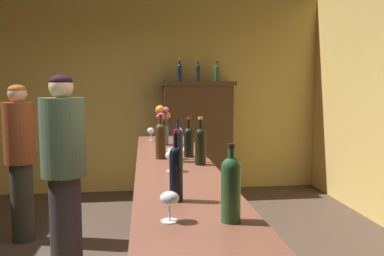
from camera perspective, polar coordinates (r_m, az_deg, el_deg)
The scene contains 20 objects.
wall_back at distance 5.99m, azimuth -9.41°, elevation 4.86°, with size 5.95×0.12×2.93m, color #D6B258.
bar_counter at distance 2.83m, azimuth -2.37°, elevation -15.78°, with size 0.53×3.15×1.05m.
display_cabinet at distance 5.79m, azimuth 0.84°, elevation -1.10°, with size 1.07×0.40×1.65m.
wine_bottle_rose at distance 2.90m, azimuth -4.57°, elevation -1.62°, with size 0.08×0.08×0.33m.
wine_bottle_chardonnay at distance 1.83m, azimuth -2.31°, elevation -6.22°, with size 0.06×0.06×0.33m.
wine_bottle_merlot at distance 1.56m, azimuth 5.65°, elevation -8.42°, with size 0.08×0.08×0.31m.
wine_bottle_pinot at distance 2.78m, azimuth -2.05°, elevation -2.21°, with size 0.07×0.07×0.31m.
wine_bottle_malbec at distance 2.67m, azimuth 1.23°, elevation -2.33°, with size 0.07×0.07×0.33m.
wine_bottle_syrah at distance 2.97m, azimuth -0.47°, elevation -1.81°, with size 0.07×0.07×0.30m.
wine_glass_front at distance 3.77m, azimuth -1.87°, elevation -0.57°, with size 0.07×0.07×0.14m.
wine_glass_mid at distance 3.91m, azimuth -6.00°, elevation -0.45°, with size 0.07×0.07×0.13m.
wine_glass_rear at distance 1.57m, azimuth -3.29°, elevation -10.33°, with size 0.08×0.08×0.12m.
wine_glass_spare at distance 2.47m, azimuth -3.10°, elevation -4.11°, with size 0.07×0.07×0.13m.
flower_arrangement at distance 3.58m, azimuth -4.30°, elevation 0.45°, with size 0.14×0.13×0.36m.
cheese_plate at distance 3.28m, azimuth -1.96°, elevation -3.16°, with size 0.19×0.19×0.01m, color white.
display_bottle_left at distance 5.72m, azimuth -1.80°, elevation 8.16°, with size 0.08×0.08×0.32m.
display_bottle_midleft at distance 5.75m, azimuth 0.88°, elevation 8.13°, with size 0.07×0.07×0.32m.
display_bottle_center at distance 5.80m, azimuth 3.66°, elevation 8.05°, with size 0.08×0.08×0.29m.
patron_redhead at distance 3.43m, azimuth -18.07°, elevation -5.40°, with size 0.36×0.36×1.68m.
patron_in_grey at distance 4.34m, azimuth -23.62°, elevation -3.64°, with size 0.31×0.31×1.60m.
Camera 1 is at (0.25, -2.80, 1.58)m, focal length 36.81 mm.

